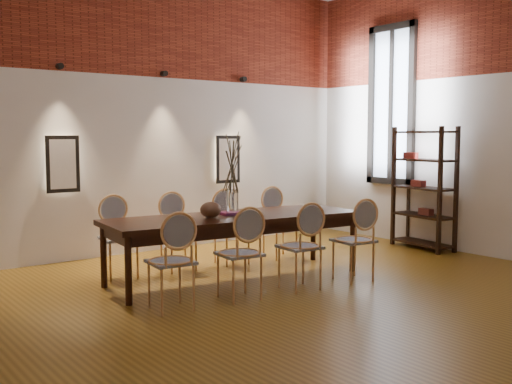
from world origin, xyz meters
TOP-DOWN VIEW (x-y plane):
  - floor at (0.00, 0.00)m, footprint 7.00×7.00m
  - wall_back at (0.00, 3.55)m, footprint 7.00×0.10m
  - brick_band_back at (0.00, 3.48)m, footprint 7.00×0.02m
  - niche_left at (-1.30, 3.45)m, footprint 0.36×0.06m
  - niche_right at (1.30, 3.45)m, footprint 0.36×0.06m
  - spot_fixture_left at (-1.30, 3.42)m, footprint 0.08×0.10m
  - spot_fixture_mid at (0.20, 3.42)m, footprint 0.08×0.10m
  - spot_fixture_right at (1.60, 3.42)m, footprint 0.08×0.10m
  - window_glass at (3.46, 2.00)m, footprint 0.02×0.78m
  - window_frame at (3.44, 2.00)m, footprint 0.08×0.90m
  - window_mullion at (3.44, 2.00)m, footprint 0.06×0.06m
  - dining_table at (-0.04, 1.35)m, footprint 3.10×1.29m
  - chair_near_a at (-1.24, 0.71)m, footprint 0.48×0.48m
  - chair_near_b at (-0.50, 0.63)m, footprint 0.48×0.48m
  - chair_near_c at (0.25, 0.55)m, footprint 0.48×0.48m
  - chair_near_d at (1.00, 0.47)m, footprint 0.48×0.48m
  - chair_far_a at (-1.08, 2.23)m, footprint 0.48×0.48m
  - chair_far_b at (-0.33, 2.15)m, footprint 0.48×0.48m
  - chair_far_c at (0.42, 2.07)m, footprint 0.48×0.48m
  - chair_far_d at (1.17, 1.99)m, footprint 0.48×0.48m
  - vase at (-0.07, 1.35)m, footprint 0.14×0.14m
  - dried_branches at (-0.07, 1.35)m, footprint 0.50×0.50m
  - bowl at (-0.38, 1.33)m, footprint 0.24×0.24m
  - book at (-0.03, 1.42)m, footprint 0.28×0.21m
  - shelving_rack at (3.28, 1.22)m, footprint 0.52×1.04m

SIDE VIEW (x-z plane):
  - floor at x=0.00m, z-range -0.02..0.00m
  - dining_table at x=-0.04m, z-range 0.00..0.75m
  - chair_near_a at x=-1.24m, z-range 0.00..0.94m
  - chair_near_b at x=-0.50m, z-range 0.00..0.94m
  - chair_near_c at x=0.25m, z-range 0.00..0.94m
  - chair_near_d at x=1.00m, z-range 0.00..0.94m
  - chair_far_a at x=-1.08m, z-range 0.00..0.94m
  - chair_far_b at x=-0.33m, z-range 0.00..0.94m
  - chair_far_c at x=0.42m, z-range 0.00..0.94m
  - chair_far_d at x=1.17m, z-range 0.00..0.94m
  - book at x=-0.03m, z-range 0.75..0.78m
  - bowl at x=-0.38m, z-range 0.75..0.93m
  - vase at x=-0.07m, z-range 0.75..1.05m
  - shelving_rack at x=3.28m, z-range 0.00..1.80m
  - niche_left at x=-1.30m, z-range 0.97..1.63m
  - niche_right at x=1.30m, z-range 0.97..1.63m
  - dried_branches at x=-0.07m, z-range 1.00..1.70m
  - wall_back at x=0.00m, z-range 0.00..4.00m
  - window_glass at x=3.46m, z-range 0.96..3.34m
  - window_frame at x=3.44m, z-range 0.90..3.40m
  - window_mullion at x=3.44m, z-range 0.95..3.35m
  - spot_fixture_left at x=-1.30m, z-range 2.51..2.59m
  - spot_fixture_mid at x=0.20m, z-range 2.51..2.59m
  - spot_fixture_right at x=1.60m, z-range 2.51..2.59m
  - brick_band_back at x=0.00m, z-range 2.50..4.00m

